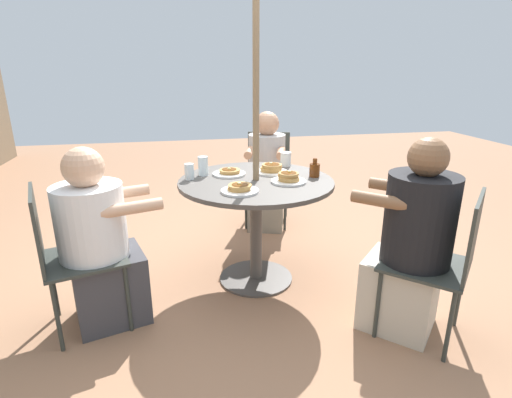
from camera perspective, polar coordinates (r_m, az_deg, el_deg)
ground_plane at (r=3.05m, az=0.00°, el=-11.26°), size 12.00×12.00×0.00m
patio_table at (r=2.79m, az=0.00°, el=0.03°), size 1.07×1.07×0.77m
umbrella_pole at (r=2.69m, az=0.00°, el=8.04°), size 0.04×0.04×2.05m
patio_chair_north at (r=2.44m, az=25.20°, el=-7.63°), size 0.63×0.63×0.88m
diner_north at (r=2.46m, az=21.19°, el=-6.56°), size 0.60×0.60×1.16m
patio_chair_east at (r=4.00m, az=1.69°, el=3.97°), size 0.55×0.55×0.88m
diner_east at (r=3.83m, az=1.51°, el=3.33°), size 0.58×0.47×1.12m
patio_chair_south at (r=2.53m, az=-25.46°, el=-6.73°), size 0.55×0.55×0.88m
diner_south at (r=2.55m, az=-21.39°, el=-6.48°), size 0.51×0.61×1.10m
pancake_plate_a at (r=2.92m, az=2.26°, el=4.25°), size 0.24×0.24×0.08m
pancake_plate_b at (r=2.47m, az=-2.33°, el=1.43°), size 0.24×0.24×0.06m
pancake_plate_c at (r=2.68m, az=4.67°, el=2.92°), size 0.24×0.24×0.08m
pancake_plate_d at (r=2.87m, az=-3.81°, el=3.79°), size 0.24×0.24×0.05m
syrup_bottle at (r=2.84m, az=8.38°, el=4.17°), size 0.09×0.07×0.13m
coffee_cup at (r=3.13m, az=4.27°, el=5.72°), size 0.08×0.08×0.11m
drinking_glass_a at (r=2.78m, az=-9.51°, el=3.89°), size 0.06×0.06×0.11m
drinking_glass_b at (r=2.87m, az=-7.57°, el=4.69°), size 0.07×0.07×0.14m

